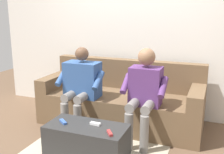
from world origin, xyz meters
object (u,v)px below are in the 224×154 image
(person_left_seated, at_px, (144,90))
(person_right_seated, at_px, (81,84))
(remote_red, at_px, (110,133))
(remote_blue, at_px, (63,122))
(coffee_table, at_px, (87,143))
(remote_white, at_px, (95,124))
(couch, at_px, (121,103))

(person_left_seated, bearing_deg, person_right_seated, -1.11)
(person_left_seated, relative_size, person_right_seated, 1.03)
(person_left_seated, distance_m, remote_red, 0.82)
(remote_blue, bearing_deg, coffee_table, -136.30)
(person_left_seated, xyz_separation_m, person_right_seated, (0.85, -0.02, -0.01))
(remote_blue, relative_size, remote_red, 1.10)
(coffee_table, bearing_deg, remote_white, -148.95)
(person_left_seated, bearing_deg, remote_white, 61.23)
(coffee_table, height_order, remote_red, remote_red)
(couch, height_order, person_left_seated, person_left_seated)
(person_right_seated, xyz_separation_m, remote_blue, (-0.16, 0.72, -0.22))
(coffee_table, height_order, person_right_seated, person_right_seated)
(coffee_table, bearing_deg, couch, -90.00)
(person_left_seated, bearing_deg, remote_blue, 45.77)
(couch, bearing_deg, remote_white, 94.41)
(coffee_table, relative_size, remote_red, 7.16)
(person_right_seated, xyz_separation_m, remote_red, (-0.72, 0.79, -0.22))
(coffee_table, distance_m, remote_white, 0.23)
(person_right_seated, bearing_deg, coffee_table, 121.48)
(coffee_table, xyz_separation_m, remote_blue, (0.26, 0.03, 0.21))
(couch, distance_m, remote_blue, 1.14)
(remote_blue, distance_m, remote_white, 0.35)
(remote_blue, xyz_separation_m, remote_red, (-0.56, 0.07, 0.00))
(couch, relative_size, remote_red, 18.74)
(person_right_seated, relative_size, remote_blue, 8.45)
(coffee_table, height_order, remote_blue, remote_blue)
(couch, height_order, remote_blue, couch)
(person_right_seated, relative_size, remote_red, 9.33)
(remote_blue, bearing_deg, remote_white, -129.80)
(person_left_seated, distance_m, person_right_seated, 0.85)
(couch, xyz_separation_m, person_left_seated, (-0.43, 0.40, 0.34))
(remote_blue, height_order, remote_white, remote_white)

